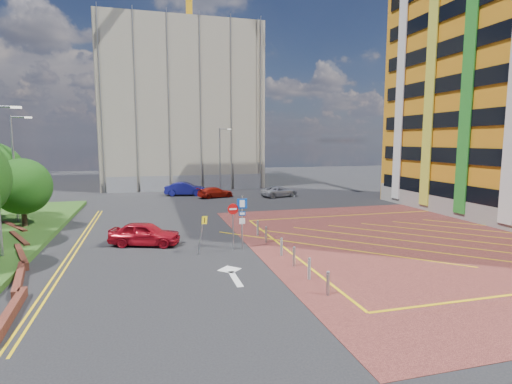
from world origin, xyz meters
name	(u,v)px	position (x,y,z in m)	size (l,w,h in m)	color
ground	(238,254)	(0.00, 0.00, 0.00)	(140.00, 140.00, 0.00)	black
forecourt	(444,238)	(14.00, 0.00, 0.01)	(26.00, 26.00, 0.02)	maroon
retaining_wall	(17,256)	(-11.80, 2.00, 0.20)	(6.06, 20.33, 0.40)	brown
tree_c	(22,186)	(-13.50, 10.00, 3.19)	(4.00, 4.00, 4.90)	#3D2B1C
lamp_left_far	(15,164)	(-14.42, 12.00, 4.66)	(1.53, 0.16, 8.00)	#9EA0A8
lamp_back	(221,157)	(4.08, 28.00, 4.36)	(1.53, 0.16, 8.00)	#9EA0A8
sign_cluster	(239,217)	(0.30, 0.98, 1.95)	(1.17, 0.12, 3.20)	#9EA0A8
warning_sign	(202,230)	(-1.96, 0.38, 1.43)	(0.63, 0.39, 2.25)	#9EA0A8
bollard_row	(285,251)	(2.30, -1.67, 0.47)	(0.14, 11.14, 0.90)	#9EA0A8
construction_building	(179,110)	(0.00, 40.00, 11.00)	(21.20, 19.20, 22.00)	#A39885
tower_crane	(191,6)	(2.00, 39.44, 25.85)	(1.60, 35.00, 35.40)	#F9AB16
construction_fence	(195,183)	(1.00, 30.00, 1.00)	(21.60, 0.06, 2.00)	gray
car_red_left	(145,234)	(-5.11, 3.41, 0.73)	(1.73, 4.30, 1.46)	#A70E1B
car_blue_back	(185,189)	(-0.62, 25.55, 0.78)	(1.65, 4.74, 1.56)	navy
car_red_back	(215,192)	(2.52, 22.93, 0.60)	(1.67, 4.11, 1.19)	#AF1A0F
car_silver_back	(279,192)	(9.74, 21.65, 0.60)	(1.99, 4.32, 1.20)	silver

